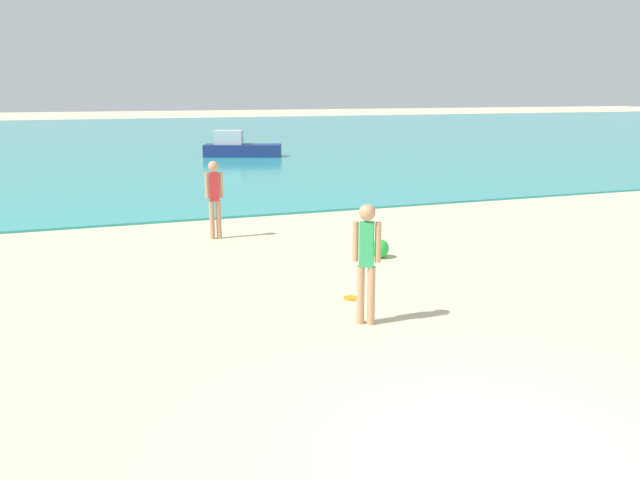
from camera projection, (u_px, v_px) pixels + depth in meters
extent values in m
plane|color=beige|center=(490.00, 456.00, 5.66)|extent=(200.00, 200.00, 0.00)
cube|color=teal|center=(139.00, 137.00, 43.55)|extent=(160.00, 60.00, 0.06)
cylinder|color=tan|center=(360.00, 295.00, 8.78)|extent=(0.11, 0.11, 0.83)
cylinder|color=tan|center=(371.00, 296.00, 8.75)|extent=(0.11, 0.11, 0.83)
cube|color=#2DA35B|center=(367.00, 244.00, 8.60)|extent=(0.23, 0.20, 0.62)
sphere|color=tan|center=(367.00, 212.00, 8.50)|extent=(0.23, 0.23, 0.23)
cylinder|color=tan|center=(355.00, 241.00, 8.62)|extent=(0.08, 0.08, 0.56)
cylinder|color=tan|center=(378.00, 242.00, 8.56)|extent=(0.08, 0.08, 0.56)
cylinder|color=orange|center=(351.00, 298.00, 9.91)|extent=(0.23, 0.23, 0.03)
cylinder|color=tan|center=(212.00, 220.00, 13.84)|extent=(0.11, 0.11, 0.84)
cylinder|color=tan|center=(219.00, 220.00, 13.88)|extent=(0.11, 0.11, 0.84)
cube|color=red|center=(214.00, 187.00, 13.69)|extent=(0.20, 0.12, 0.63)
sphere|color=tan|center=(213.00, 166.00, 13.59)|extent=(0.23, 0.23, 0.23)
cylinder|color=tan|center=(207.00, 185.00, 13.63)|extent=(0.08, 0.08, 0.56)
cylinder|color=tan|center=(221.00, 185.00, 13.73)|extent=(0.08, 0.08, 0.56)
cube|color=navy|center=(243.00, 150.00, 30.56)|extent=(3.84, 2.38, 0.59)
cube|color=silver|center=(229.00, 137.00, 30.42)|extent=(1.52, 1.23, 0.66)
sphere|color=green|center=(379.00, 248.00, 12.32)|extent=(0.37, 0.37, 0.37)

